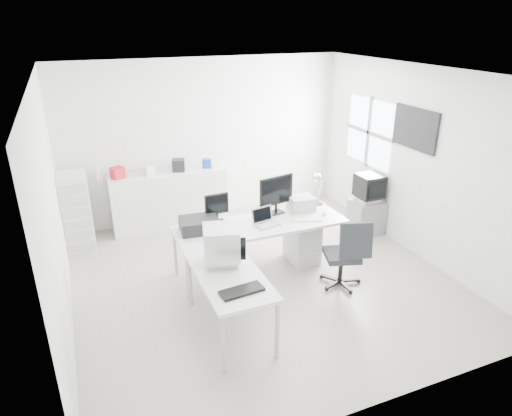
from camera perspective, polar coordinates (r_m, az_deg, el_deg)
name	(u,v)px	position (r m, az deg, el deg)	size (l,w,h in m)	color
floor	(261,278)	(6.50, 0.68, -8.78)	(5.00, 5.00, 0.01)	beige
ceiling	(263,73)	(5.57, 0.82, 16.55)	(5.00, 5.00, 0.01)	white
back_wall	(206,140)	(8.15, -6.26, 8.44)	(5.00, 0.02, 2.80)	silver
left_wall	(53,215)	(5.48, -24.07, -0.79)	(0.02, 5.00, 2.80)	silver
right_wall	(417,163)	(7.20, 19.45, 5.32)	(0.02, 5.00, 2.80)	silver
window	(369,132)	(8.03, 13.94, 9.18)	(0.02, 1.20, 1.10)	white
wall_picture	(415,128)	(7.13, 19.27, 9.37)	(0.04, 0.90, 0.60)	black
main_desk	(260,247)	(6.51, 0.55, -4.93)	(2.40, 0.80, 0.75)	silver
side_desk	(230,302)	(5.37, -3.30, -11.62)	(0.70, 1.40, 0.75)	silver
drawer_pedestal	(302,242)	(6.86, 5.79, -4.24)	(0.40, 0.50, 0.60)	silver
inkjet_printer	(199,225)	(6.14, -7.12, -2.07)	(0.50, 0.39, 0.18)	black
lcd_monitor_small	(217,209)	(6.30, -4.93, -0.10)	(0.34, 0.19, 0.42)	black
lcd_monitor_large	(276,195)	(6.57, 2.54, 1.70)	(0.56, 0.22, 0.58)	black
laptop	(267,218)	(6.23, 1.35, -1.30)	(0.33, 0.34, 0.22)	#B7B7BA
white_keyboard	(307,220)	(6.48, 6.39, -1.45)	(0.40, 0.12, 0.02)	silver
white_mouse	(324,214)	(6.65, 8.46, -0.71)	(0.06, 0.06, 0.06)	silver
laser_printer	(301,203)	(6.79, 5.68, 0.60)	(0.36, 0.31, 0.21)	#A5A5A5
desk_lamp	(320,191)	(6.97, 7.96, 2.15)	(0.15, 0.15, 0.44)	silver
crt_monitor	(221,246)	(5.27, -4.35, -4.79)	(0.39, 0.39, 0.45)	#B7B7BA
black_keyboard	(242,291)	(4.84, -1.81, -10.31)	(0.47, 0.19, 0.03)	black
office_chair	(342,252)	(6.24, 10.70, -5.41)	(0.58, 0.58, 1.00)	#282C2D
tv_cabinet	(366,217)	(7.91, 13.62, -1.07)	(0.53, 0.43, 0.57)	slate
crt_tv	(369,188)	(7.72, 13.97, 2.40)	(0.50, 0.48, 0.45)	black
sideboard	(169,199)	(8.01, -10.78, 1.07)	(1.96, 0.49, 0.98)	silver
clutter_box_a	(118,173)	(7.71, -16.91, 4.23)	(0.19, 0.17, 0.19)	#AD1823
clutter_box_b	(149,170)	(7.77, -13.25, 4.63)	(0.15, 0.13, 0.15)	silver
clutter_box_c	(178,165)	(7.85, -9.67, 5.30)	(0.20, 0.19, 0.20)	black
clutter_box_d	(207,163)	(7.98, -6.15, 5.58)	(0.15, 0.13, 0.15)	#173BA6
clutter_bottle	(98,173)	(7.73, -19.16, 4.11)	(0.07, 0.07, 0.22)	silver
filing_cabinet	(77,212)	(7.60, -21.51, -0.42)	(0.43, 0.51, 1.22)	silver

